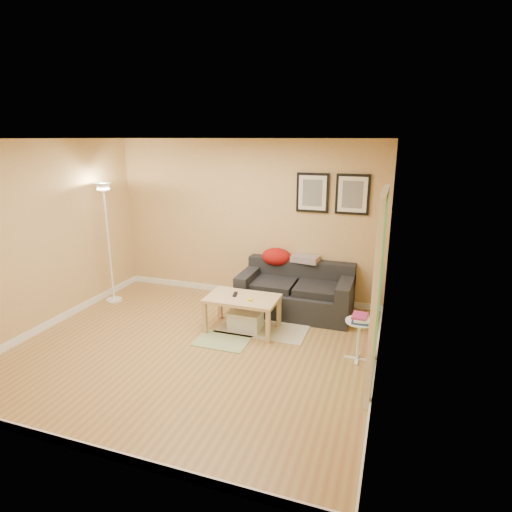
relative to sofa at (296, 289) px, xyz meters
name	(u,v)px	position (x,y,z in m)	size (l,w,h in m)	color
floor	(195,347)	(-0.96, -1.53, -0.38)	(4.50, 4.50, 0.00)	#A58247
ceiling	(185,139)	(-0.96, -1.53, 2.23)	(4.50, 4.50, 0.00)	white
wall_back	(247,220)	(-0.96, 0.47, 0.92)	(4.50, 4.50, 0.00)	tan
wall_front	(70,314)	(-0.96, -3.53, 0.92)	(4.50, 4.50, 0.00)	tan
wall_left	(43,237)	(-3.21, -1.53, 0.92)	(4.00, 4.00, 0.00)	tan
wall_right	(384,268)	(1.29, -1.53, 0.92)	(4.00, 4.00, 0.00)	tan
baseboard_back	(247,292)	(-0.96, 0.46, -0.33)	(4.50, 0.02, 0.10)	white
baseboard_front	(89,448)	(-0.96, -3.52, -0.33)	(4.50, 0.02, 0.10)	white
baseboard_left	(56,320)	(-3.20, -1.53, -0.33)	(0.02, 4.00, 0.10)	white
baseboard_right	(374,374)	(1.28, -1.53, -0.33)	(0.02, 4.00, 0.10)	white
sofa	(296,289)	(0.00, 0.00, 0.00)	(1.70, 0.90, 0.75)	black
red_throw	(277,257)	(-0.40, 0.31, 0.40)	(0.48, 0.36, 0.28)	maroon
plaid_throw	(305,259)	(0.07, 0.32, 0.41)	(0.42, 0.26, 0.10)	tan
framed_print_left	(313,193)	(0.12, 0.45, 1.43)	(0.50, 0.04, 0.60)	black
framed_print_right	(353,194)	(0.72, 0.45, 1.43)	(0.50, 0.04, 0.60)	black
area_rug	(265,326)	(-0.29, -0.64, -0.37)	(1.25, 0.85, 0.01)	beige
green_runner	(222,341)	(-0.69, -1.26, -0.37)	(0.70, 0.50, 0.01)	#668C4C
coffee_table	(242,314)	(-0.55, -0.85, -0.13)	(0.99, 0.60, 0.49)	tan
remote_control	(235,294)	(-0.68, -0.80, 0.13)	(0.05, 0.16, 0.02)	black
tape_roll	(250,300)	(-0.41, -0.94, 0.13)	(0.07, 0.07, 0.03)	yellow
storage_bin	(246,320)	(-0.51, -0.83, -0.23)	(0.46, 0.34, 0.28)	white
side_table	(358,340)	(1.06, -1.17, -0.12)	(0.34, 0.34, 0.52)	white
book_stack	(361,318)	(1.07, -1.18, 0.18)	(0.19, 0.26, 0.08)	navy
floor_lamp	(109,247)	(-2.96, -0.51, 0.55)	(0.25, 0.25, 1.95)	white
doorway	(376,297)	(1.24, -1.68, 0.65)	(0.12, 1.01, 2.13)	white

